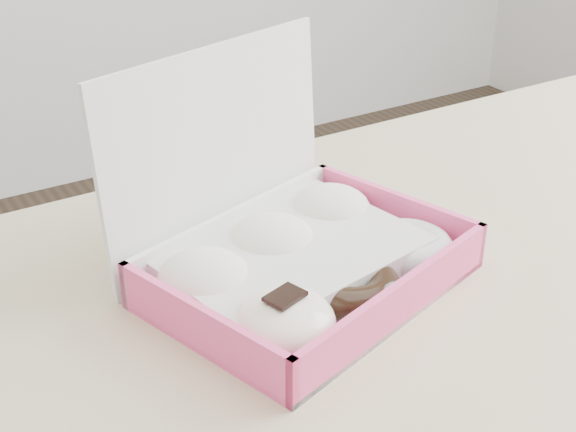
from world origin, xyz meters
TOP-DOWN VIEW (x-y plane):
  - table at (0.00, 0.00)m, footprint 1.20×0.80m
  - donut_box at (-0.24, 0.08)m, footprint 0.37×0.34m
  - newspapers at (-0.25, 0.10)m, footprint 0.29×0.25m

SIDE VIEW (x-z plane):
  - table at x=0.00m, z-range 0.30..1.05m
  - newspapers at x=-0.25m, z-range 0.75..0.79m
  - donut_box at x=-0.24m, z-range 0.67..0.90m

